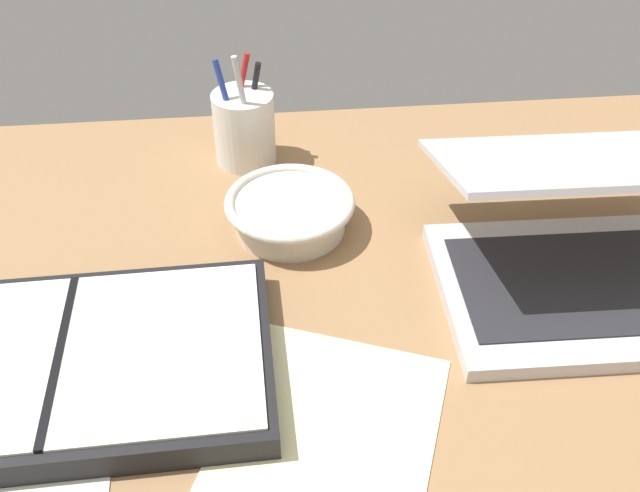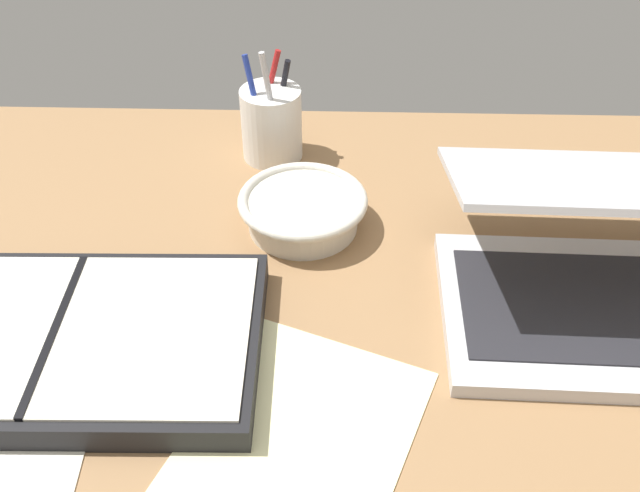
{
  "view_description": "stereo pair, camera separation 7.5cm",
  "coord_description": "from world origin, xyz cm",
  "px_view_note": "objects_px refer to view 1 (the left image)",
  "views": [
    {
      "loc": [
        -6.39,
        -49.51,
        57.1
      ],
      "look_at": [
        -0.58,
        8.27,
        9.0
      ],
      "focal_mm": 40.0,
      "sensor_mm": 36.0,
      "label": 1
    },
    {
      "loc": [
        1.14,
        -49.78,
        57.1
      ],
      "look_at": [
        -0.58,
        8.27,
        9.0
      ],
      "focal_mm": 40.0,
      "sensor_mm": 36.0,
      "label": 2
    }
  ],
  "objects_px": {
    "planner": "(63,366)",
    "scissors": "(63,430)",
    "laptop": "(579,244)",
    "pen_cup": "(244,127)",
    "bowl": "(290,211)"
  },
  "relations": [
    {
      "from": "planner",
      "to": "scissors",
      "type": "bearing_deg",
      "value": -83.31
    },
    {
      "from": "laptop",
      "to": "pen_cup",
      "type": "distance_m",
      "value": 0.47
    },
    {
      "from": "laptop",
      "to": "scissors",
      "type": "distance_m",
      "value": 0.57
    },
    {
      "from": "laptop",
      "to": "pen_cup",
      "type": "height_order",
      "value": "same"
    },
    {
      "from": "pen_cup",
      "to": "laptop",
      "type": "bearing_deg",
      "value": -38.5
    },
    {
      "from": "laptop",
      "to": "bowl",
      "type": "distance_m",
      "value": 0.34
    },
    {
      "from": "scissors",
      "to": "laptop",
      "type": "bearing_deg",
      "value": 25.33
    },
    {
      "from": "pen_cup",
      "to": "planner",
      "type": "distance_m",
      "value": 0.43
    },
    {
      "from": "bowl",
      "to": "planner",
      "type": "height_order",
      "value": "bowl"
    },
    {
      "from": "pen_cup",
      "to": "scissors",
      "type": "xyz_separation_m",
      "value": [
        -0.18,
        -0.45,
        -0.05
      ]
    },
    {
      "from": "laptop",
      "to": "bowl",
      "type": "xyz_separation_m",
      "value": [
        -0.31,
        0.13,
        -0.03
      ]
    },
    {
      "from": "laptop",
      "to": "planner",
      "type": "bearing_deg",
      "value": -169.1
    },
    {
      "from": "planner",
      "to": "scissors",
      "type": "relative_size",
      "value": 2.94
    },
    {
      "from": "pen_cup",
      "to": "planner",
      "type": "height_order",
      "value": "pen_cup"
    },
    {
      "from": "laptop",
      "to": "planner",
      "type": "xyz_separation_m",
      "value": [
        -0.55,
        -0.09,
        -0.03
      ]
    }
  ]
}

